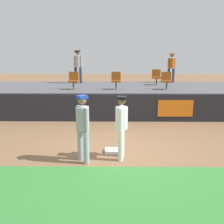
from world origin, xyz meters
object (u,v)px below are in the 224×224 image
Objects in this scene: seat_back_right at (156,76)px; spectator_capped at (78,64)px; player_runner_visitor at (83,124)px; first_base at (112,151)px; seat_front_right at (167,80)px; player_fielder_home at (122,123)px; spectator_hooded at (171,66)px; seat_front_left at (73,80)px; seat_front_center at (116,80)px.

seat_back_right is 4.54m from spectator_capped.
player_runner_visitor is 8.09m from seat_back_right.
spectator_capped is (-2.05, 7.52, 2.24)m from first_base.
spectator_capped is (-4.44, 0.75, 0.61)m from seat_back_right.
seat_front_right is (3.33, 5.63, 0.61)m from player_runner_visitor.
player_fielder_home is 9.00m from spectator_hooded.
first_base is 0.48× the size of seat_front_left.
seat_back_right reaches higher than player_fielder_home.
spectator_hooded reaches higher than seat_front_right.
seat_front_center is 4.46m from spectator_hooded.
seat_back_right is at bearing 95.99° from seat_front_right.
seat_front_right is 3.13m from spectator_hooded.
player_fielder_home is at bearing -113.10° from seat_front_right.
seat_back_right reaches higher than player_runner_visitor.
spectator_capped reaches higher than seat_front_right.
seat_front_center is 2.43m from seat_front_right.
spectator_hooded is at bearing 73.65° from seat_front_right.
player_runner_visitor is 2.18× the size of seat_back_right.
spectator_hooded reaches higher than player_fielder_home.
player_runner_visitor is 0.98× the size of spectator_capped.
first_base is 1.10m from player_fielder_home.
spectator_capped is at bearing 170.36° from seat_back_right.
seat_front_left and seat_front_right have the same top height.
spectator_hooded is at bearing 47.58° from seat_back_right.
spectator_hooded is (3.17, 8.35, 1.17)m from player_fielder_home.
seat_back_right is (2.24, 1.80, 0.00)m from seat_front_center.
first_base is 1.43m from player_runner_visitor.
seat_front_right is (4.48, 0.00, 0.00)m from seat_front_left.
player_fielder_home is 0.97× the size of player_runner_visitor.
player_runner_visitor reaches higher than first_base.
first_base is 0.21× the size of spectator_capped.
spectator_hooded reaches higher than seat_front_center.
seat_front_left is (-1.15, 5.63, 0.61)m from player_runner_visitor.
first_base is at bearing -91.72° from seat_front_center.
first_base is 0.23× the size of spectator_hooded.
first_base is 8.11m from spectator_capped.
spectator_hooded is (5.35, 2.96, 0.52)m from seat_front_left.
first_base is at bearing -139.71° from player_fielder_home.
seat_back_right is 0.49× the size of spectator_hooded.
player_runner_visitor is at bearing 121.87° from spectator_capped.
seat_front_center is (-0.13, 5.39, 0.64)m from player_fielder_home.
seat_front_right is at bearing 0.01° from seat_front_center.
player_fielder_home is 2.10× the size of seat_front_center.
player_runner_visitor is 8.37m from spectator_capped.
first_base is 0.23× the size of player_fielder_home.
seat_back_right is (3.15, 7.43, 0.61)m from player_runner_visitor.
spectator_hooded is (0.87, 2.96, 0.52)m from seat_front_right.
spectator_hooded is (1.06, 1.16, 0.52)m from seat_back_right.
first_base is 7.36m from seat_back_right.
seat_front_center is at bearing 30.38° from spectator_hooded.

